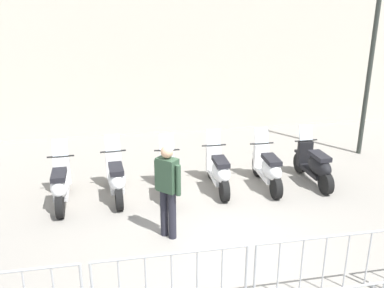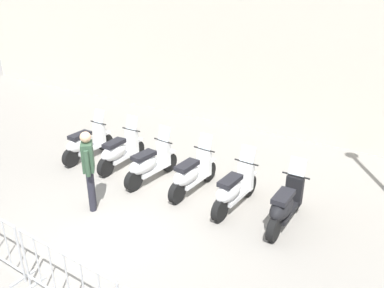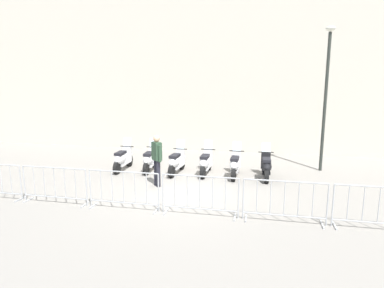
{
  "view_description": "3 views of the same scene",
  "coord_description": "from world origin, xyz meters",
  "views": [
    {
      "loc": [
        -0.45,
        -6.45,
        4.09
      ],
      "look_at": [
        -0.47,
        2.27,
        1.07
      ],
      "focal_mm": 40.06,
      "sensor_mm": 36.0,
      "label": 1
    },
    {
      "loc": [
        5.59,
        -3.25,
        4.46
      ],
      "look_at": [
        0.24,
        2.14,
        1.25
      ],
      "focal_mm": 36.31,
      "sensor_mm": 36.0,
      "label": 2
    },
    {
      "loc": [
        4.25,
        -8.78,
        3.32
      ],
      "look_at": [
        -0.38,
        2.13,
        1.17
      ],
      "focal_mm": 29.88,
      "sensor_mm": 36.0,
      "label": 3
    }
  ],
  "objects": [
    {
      "name": "motorcycle_2",
      "position": [
        -0.94,
        1.9,
        0.45
      ],
      "size": [
        0.61,
        1.72,
        1.24
      ],
      "color": "black",
      "rests_on": "ground"
    },
    {
      "name": "motorcycle_5",
      "position": [
        2.34,
        2.58,
        0.45
      ],
      "size": [
        0.7,
        1.71,
        1.24
      ],
      "color": "black",
      "rests_on": "ground"
    },
    {
      "name": "motorcycle_3",
      "position": [
        0.13,
        2.24,
        0.45
      ],
      "size": [
        0.65,
        1.72,
        1.24
      ],
      "color": "black",
      "rests_on": "ground"
    },
    {
      "name": "motorcycle_4",
      "position": [
        1.24,
        2.37,
        0.45
      ],
      "size": [
        0.65,
        1.72,
        1.24
      ],
      "color": "black",
      "rests_on": "ground"
    },
    {
      "name": "ground_plane",
      "position": [
        0.0,
        0.0,
        0.0
      ],
      "size": [
        120.0,
        120.0,
        0.0
      ],
      "primitive_type": "plane",
      "color": "gray"
    },
    {
      "name": "officer_near_row_end",
      "position": [
        -0.88,
        0.29,
        0.98
      ],
      "size": [
        0.47,
        0.39,
        1.73
      ],
      "color": "#23232D",
      "rests_on": "ground"
    },
    {
      "name": "barrier_segment_3",
      "position": [
        1.36,
        -1.46,
        0.52
      ],
      "size": [
        1.99,
        0.79,
        1.07
      ],
      "color": "#B2B5B7",
      "rests_on": "ground"
    },
    {
      "name": "motorcycle_0",
      "position": [
        -3.13,
        1.52,
        0.45
      ],
      "size": [
        0.69,
        1.71,
        1.24
      ],
      "color": "black",
      "rests_on": "ground"
    },
    {
      "name": "motorcycle_1",
      "position": [
        -2.06,
        1.84,
        0.45
      ],
      "size": [
        0.73,
        1.7,
        1.24
      ],
      "color": "black",
      "rests_on": "ground"
    }
  ]
}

